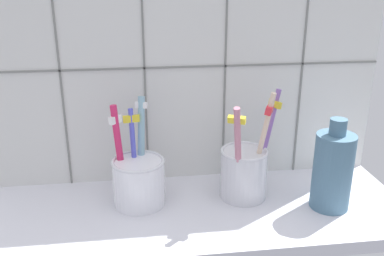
# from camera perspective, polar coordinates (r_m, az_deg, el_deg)

# --- Properties ---
(counter_slab) EXTENTS (0.64, 0.22, 0.02)m
(counter_slab) POSITION_cam_1_polar(r_m,az_deg,el_deg) (0.66, 0.34, -11.36)
(counter_slab) COLOR silver
(counter_slab) RESTS_ON ground
(tile_wall_back) EXTENTS (0.64, 0.02, 0.45)m
(tile_wall_back) POSITION_cam_1_polar(r_m,az_deg,el_deg) (0.69, -1.00, 9.36)
(tile_wall_back) COLOR silver
(tile_wall_back) RESTS_ON ground
(toothbrush_cup_left) EXTENTS (0.08, 0.09, 0.16)m
(toothbrush_cup_left) POSITION_cam_1_polar(r_m,az_deg,el_deg) (0.66, -7.08, -6.56)
(toothbrush_cup_left) COLOR white
(toothbrush_cup_left) RESTS_ON counter_slab
(toothbrush_cup_right) EXTENTS (0.09, 0.09, 0.17)m
(toothbrush_cup_right) POSITION_cam_1_polar(r_m,az_deg,el_deg) (0.67, 6.92, -5.53)
(toothbrush_cup_right) COLOR silver
(toothbrush_cup_right) RESTS_ON counter_slab
(ceramic_vase) EXTENTS (0.06, 0.06, 0.14)m
(ceramic_vase) POSITION_cam_1_polar(r_m,az_deg,el_deg) (0.67, 18.04, -5.30)
(ceramic_vase) COLOR slate
(ceramic_vase) RESTS_ON counter_slab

